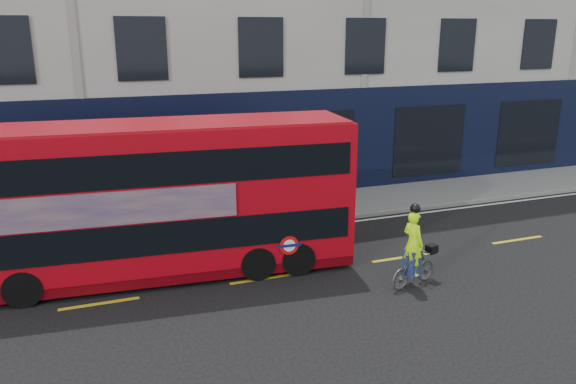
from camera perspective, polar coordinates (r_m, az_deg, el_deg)
name	(u,v)px	position (r m, az deg, el deg)	size (l,w,h in m)	color
ground	(102,336)	(12.60, -18.37, -13.70)	(120.00, 120.00, 0.00)	black
pavement	(93,231)	(18.53, -19.16, -3.77)	(60.00, 3.00, 0.12)	slate
kerb	(95,248)	(17.12, -19.03, -5.39)	(60.00, 0.12, 0.13)	slate
road_edge_line	(95,254)	(16.86, -18.99, -5.94)	(58.00, 0.10, 0.01)	silver
lane_dashes	(99,304)	(13.93, -18.61, -10.70)	(58.00, 0.12, 0.01)	gold
bus	(160,199)	(14.41, -12.86, -0.70)	(9.90, 2.98, 3.93)	#AB0612
cyclist	(414,258)	(14.13, 12.65, -6.56)	(1.53, 0.81, 2.14)	#4F5255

